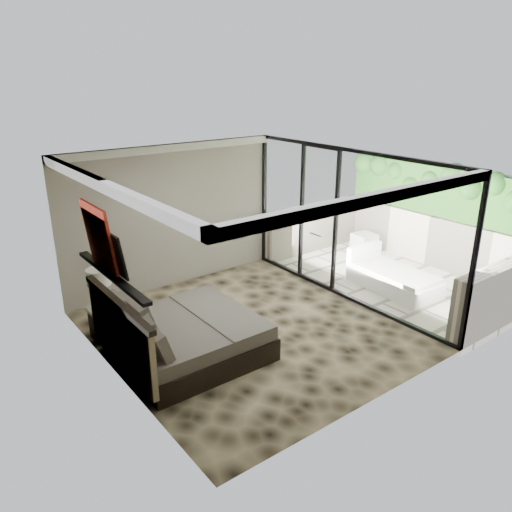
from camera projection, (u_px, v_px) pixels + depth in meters
floor at (249, 330)px, 8.31m from camera, size 5.00×5.00×0.00m
ceiling at (248, 163)px, 7.34m from camera, size 4.50×5.00×0.02m
back_wall at (173, 217)px, 9.68m from camera, size 4.50×0.02×2.80m
left_wall at (111, 286)px, 6.55m from camera, size 0.02×5.00×2.80m
glass_wall at (348, 226)px, 9.09m from camera, size 0.08×5.00×2.80m
terrace_slab at (393, 280)px, 10.45m from camera, size 3.00×5.00×0.12m
parapet_far at (435, 241)px, 11.00m from camera, size 0.30×5.00×1.10m
foliage_hedge at (441, 192)px, 10.61m from camera, size 0.36×4.60×1.10m
picture_ledge at (112, 276)px, 6.63m from camera, size 0.12×2.20×0.05m
bed at (182, 337)px, 7.43m from camera, size 2.08×2.02×1.15m
nightstand at (107, 324)px, 8.02m from camera, size 0.60×0.60×0.47m
table_lamp at (99, 284)px, 7.75m from camera, size 0.37×0.37×0.67m
abstract_canvas at (99, 237)px, 6.67m from camera, size 0.13×0.90×0.90m
framed_print at (116, 255)px, 6.45m from camera, size 0.11×0.50×0.60m
ottoman at (364, 244)px, 11.76m from camera, size 0.52×0.52×0.48m
lounger at (392, 278)px, 9.87m from camera, size 0.97×1.82×0.70m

